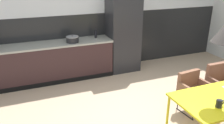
# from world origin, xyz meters

# --- Properties ---
(ground_plane) EXTENTS (9.06, 9.06, 0.00)m
(ground_plane) POSITION_xyz_m (0.00, 0.00, 0.00)
(ground_plane) COLOR tan
(back_wall_splashback_dark) EXTENTS (6.97, 0.12, 1.43)m
(back_wall_splashback_dark) POSITION_xyz_m (0.00, 2.75, 0.72)
(back_wall_splashback_dark) COLOR black
(back_wall_splashback_dark) RESTS_ON ground
(kitchen_counter) EXTENTS (3.28, 0.63, 0.89)m
(kitchen_counter) POSITION_xyz_m (-1.71, 2.39, 0.44)
(kitchen_counter) COLOR #321F20
(kitchen_counter) RESTS_ON ground
(refrigerator_column) EXTENTS (0.75, 0.60, 1.83)m
(refrigerator_column) POSITION_xyz_m (0.31, 2.39, 0.91)
(refrigerator_column) COLOR #232326
(refrigerator_column) RESTS_ON ground
(armchair_facing_counter) EXTENTS (0.53, 0.52, 0.73)m
(armchair_facing_counter) POSITION_xyz_m (0.70, 0.18, 0.47)
(armchair_facing_counter) COLOR brown
(armchair_facing_counter) RESTS_ON ground
(armchair_head_of_table) EXTENTS (0.49, 0.47, 0.79)m
(armchair_head_of_table) POSITION_xyz_m (1.32, 0.16, 0.50)
(armchair_head_of_table) COLOR brown
(armchair_head_of_table) RESTS_ON ground
(mug_wide_latte) EXTENTS (0.13, 0.08, 0.10)m
(mug_wide_latte) POSITION_xyz_m (0.23, -0.82, 0.81)
(mug_wide_latte) COLOR black
(mug_wide_latte) RESTS_ON dining_table
(cooking_pot) EXTENTS (0.28, 0.28, 0.16)m
(cooking_pot) POSITION_xyz_m (-0.98, 2.30, 0.96)
(cooking_pot) COLOR black
(cooking_pot) RESTS_ON kitchen_counter
(bottle_vinegar_dark) EXTENTS (0.06, 0.06, 0.26)m
(bottle_vinegar_dark) POSITION_xyz_m (-0.38, 2.47, 0.99)
(bottle_vinegar_dark) COLOR black
(bottle_vinegar_dark) RESTS_ON kitchen_counter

